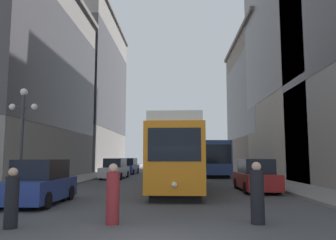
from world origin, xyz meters
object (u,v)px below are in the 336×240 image
object	(u,v)px
streetcar	(179,154)
lamp_post_left_near	(22,123)
transit_bus	(210,157)
pedestrian_crossing_near	(12,200)
parked_car_left_mid	(128,167)
parked_car_right_far	(255,176)
parked_car_left_near	(115,169)
parked_car_left_far	(40,183)
pedestrian_crossing_far	(113,196)
pedestrian_on_sidewalk	(257,195)

from	to	relation	value
streetcar	lamp_post_left_near	bearing A→B (deg)	-150.41
transit_bus	pedestrian_crossing_near	size ratio (longest dim) A/B	7.32
streetcar	pedestrian_crossing_near	size ratio (longest dim) A/B	7.75
streetcar	parked_car_left_mid	bearing A→B (deg)	109.19
transit_bus	pedestrian_crossing_near	bearing A→B (deg)	-108.38
transit_bus	parked_car_right_far	world-z (taller)	transit_bus
parked_car_left_mid	lamp_post_left_near	size ratio (longest dim) A/B	0.93
parked_car_left_near	parked_car_left_far	size ratio (longest dim) A/B	1.16
parked_car_left_near	pedestrian_crossing_near	world-z (taller)	parked_car_left_near
pedestrian_crossing_far	pedestrian_on_sidewalk	xyz separation A→B (m)	(4.19, 0.14, 0.02)
pedestrian_on_sidewalk	lamp_post_left_near	xyz separation A→B (m)	(-9.92, 6.01, 2.74)
streetcar	pedestrian_on_sidewalk	world-z (taller)	streetcar
parked_car_left_mid	pedestrian_crossing_near	bearing A→B (deg)	-84.51
parked_car_left_mid	parked_car_left_near	bearing A→B (deg)	-86.81
pedestrian_crossing_far	parked_car_left_near	bearing A→B (deg)	-136.07
parked_car_right_far	parked_car_left_far	distance (m)	11.50
parked_car_right_far	pedestrian_crossing_near	distance (m)	13.48
parked_car_left_near	parked_car_right_far	bearing A→B (deg)	-44.74
transit_bus	parked_car_left_far	distance (m)	23.57
parked_car_left_near	parked_car_left_mid	size ratio (longest dim) A/B	1.04
parked_car_left_mid	parked_car_left_far	distance (m)	24.56
transit_bus	pedestrian_on_sidewalk	distance (m)	25.62
streetcar	parked_car_right_far	xyz separation A→B (m)	(4.38, -0.75, -1.26)
transit_bus	parked_car_left_far	xyz separation A→B (m)	(-9.18, -21.68, -1.10)
pedestrian_crossing_near	pedestrian_on_sidewalk	distance (m)	6.89
pedestrian_crossing_near	pedestrian_on_sidewalk	size ratio (longest dim) A/B	0.92
lamp_post_left_near	pedestrian_crossing_near	bearing A→B (deg)	-65.59
streetcar	parked_car_left_far	size ratio (longest dim) A/B	2.94
transit_bus	lamp_post_left_near	bearing A→B (deg)	-121.00
parked_car_left_near	parked_car_right_far	world-z (taller)	same
parked_car_left_mid	lamp_post_left_near	bearing A→B (deg)	-91.65
streetcar	pedestrian_crossing_near	distance (m)	11.82
transit_bus	parked_car_right_far	distance (m)	16.33
parked_car_left_far	pedestrian_crossing_far	size ratio (longest dim) A/B	2.48
pedestrian_crossing_near	parked_car_left_near	bearing A→B (deg)	-69.35
pedestrian_on_sidewalk	streetcar	bearing A→B (deg)	-101.75
pedestrian_crossing_near	lamp_post_left_near	size ratio (longest dim) A/B	0.32
parked_car_left_near	pedestrian_crossing_far	world-z (taller)	parked_car_left_near
pedestrian_crossing_near	pedestrian_crossing_far	bearing A→B (deg)	-149.35
transit_bus	parked_car_left_far	size ratio (longest dim) A/B	2.78
parked_car_right_far	lamp_post_left_near	xyz separation A→B (m)	(-12.05, -3.29, 2.72)
parked_car_left_far	pedestrian_crossing_far	world-z (taller)	parked_car_left_far
pedestrian_on_sidewalk	parked_car_left_near	bearing A→B (deg)	-92.77
pedestrian_crossing_far	lamp_post_left_near	bearing A→B (deg)	-103.74
parked_car_left_far	pedestrian_crossing_near	size ratio (longest dim) A/B	2.64
parked_car_right_far	pedestrian_on_sidewalk	bearing A→B (deg)	77.64
streetcar	pedestrian_crossing_far	xyz separation A→B (m)	(-1.94, -10.19, -1.29)
streetcar	lamp_post_left_near	size ratio (longest dim) A/B	2.45
transit_bus	parked_car_right_far	xyz separation A→B (m)	(0.96, -16.26, -1.10)
parked_car_left_far	lamp_post_left_near	bearing A→B (deg)	132.11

